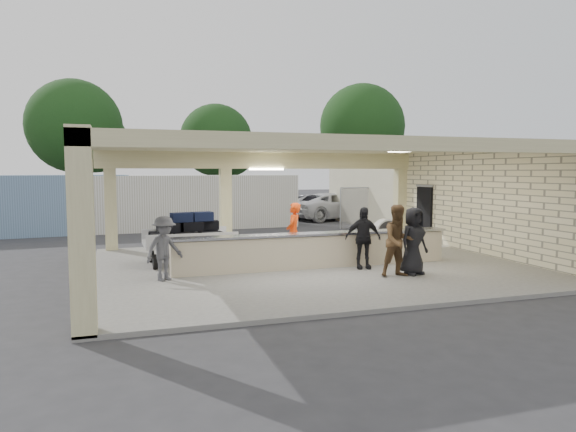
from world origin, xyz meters
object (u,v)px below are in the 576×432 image
object	(u,v)px
baggage_handler	(294,232)
passenger_a	(399,241)
passenger_b	(363,238)
passenger_c	(164,249)
luggage_cart	(188,236)
car_dark	(315,207)
car_white_a	(333,206)
drum_fan	(386,234)
container_blue	(5,206)
car_white_b	(410,205)
baggage_counter	(315,250)
passenger_d	(413,241)
container_white	(174,202)

from	to	relation	value
baggage_handler	passenger_a	xyz separation A→B (m)	(1.87, -2.89, 0.04)
passenger_b	passenger_c	world-z (taller)	passenger_b
luggage_cart	car_dark	world-z (taller)	luggage_cart
passenger_b	car_white_a	distance (m)	15.72
luggage_cart	passenger_c	xyz separation A→B (m)	(-0.85, -2.22, -0.01)
drum_fan	container_blue	bearing A→B (deg)	141.08
car_white_a	car_white_b	distance (m)	5.18
luggage_cart	passenger_b	bearing A→B (deg)	-28.73
car_white_a	container_blue	xyz separation A→B (m)	(-16.54, -2.69, 0.54)
baggage_counter	drum_fan	bearing A→B (deg)	32.09
passenger_d	car_white_a	world-z (taller)	passenger_d
baggage_handler	passenger_b	xyz separation A→B (m)	(1.49, -1.62, -0.02)
luggage_cart	car_white_b	xyz separation A→B (m)	(15.11, 12.49, -0.15)
baggage_handler	luggage_cart	bearing A→B (deg)	-71.06
passenger_a	passenger_d	bearing A→B (deg)	17.54
car_white_a	container_blue	world-z (taller)	container_blue
passenger_c	car_white_a	distance (m)	18.21
passenger_b	container_blue	world-z (taller)	container_blue
baggage_handler	container_white	distance (m)	11.22
luggage_cart	car_dark	bearing A→B (deg)	53.62
car_white_a	container_white	size ratio (longest dim) A/B	0.45
passenger_d	car_dark	bearing A→B (deg)	60.52
luggage_cart	container_blue	distance (m)	11.80
car_white_a	passenger_b	bearing A→B (deg)	141.80
baggage_counter	container_white	size ratio (longest dim) A/B	0.68
container_white	passenger_c	bearing A→B (deg)	-99.77
baggage_handler	container_blue	bearing A→B (deg)	-105.46
baggage_counter	car_dark	world-z (taller)	car_dark
passenger_c	container_blue	size ratio (longest dim) A/B	0.16
car_white_b	container_white	xyz separation A→B (m)	(-14.47, -2.23, 0.54)
container_white	car_dark	bearing A→B (deg)	15.27
passenger_c	container_blue	xyz separation A→B (m)	(-5.76, 11.99, 0.41)
baggage_counter	container_white	distance (m)	12.30
car_white_b	car_dark	xyz separation A→B (m)	(-6.09, 0.53, -0.06)
drum_fan	passenger_a	world-z (taller)	passenger_a
drum_fan	luggage_cart	bearing A→B (deg)	179.62
luggage_cart	baggage_handler	distance (m)	3.12
luggage_cart	baggage_handler	bearing A→B (deg)	-14.53
drum_fan	car_dark	size ratio (longest dim) A/B	0.26
passenger_a	drum_fan	bearing A→B (deg)	68.51
luggage_cart	drum_fan	bearing A→B (deg)	1.99
passenger_b	car_white_a	xyz separation A→B (m)	(5.40, 14.76, -0.18)
baggage_handler	car_white_b	world-z (taller)	baggage_handler
baggage_handler	passenger_a	distance (m)	3.44
container_white	container_blue	xyz separation A→B (m)	(-7.26, -0.50, 0.01)
baggage_handler	car_dark	world-z (taller)	baggage_handler
passenger_c	passenger_d	world-z (taller)	passenger_d
car_white_b	container_blue	distance (m)	21.90
baggage_counter	container_white	xyz separation A→B (m)	(-2.69, 11.98, 0.72)
car_white_b	passenger_d	bearing A→B (deg)	148.43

